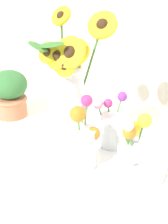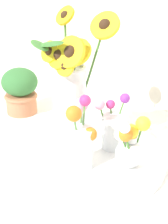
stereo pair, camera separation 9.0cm
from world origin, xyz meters
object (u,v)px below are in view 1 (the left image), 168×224
mason_jar_sunflowers (68,94)px  vase_small_center (84,138)px  vase_bulb_right (132,143)px  potted_plant (10,93)px  vase_small_back (112,127)px  serving_tray (84,155)px

mason_jar_sunflowers → vase_small_center: bearing=-31.3°
mason_jar_sunflowers → vase_small_center: mason_jar_sunflowers is taller
vase_bulb_right → potted_plant: (-0.56, 0.04, 0.00)m
vase_bulb_right → vase_small_back: size_ratio=0.91×
mason_jar_sunflowers → potted_plant: 0.36m
serving_tray → mason_jar_sunflowers: (-0.07, 0.01, 0.18)m
serving_tray → vase_small_back: (0.04, 0.09, 0.08)m
mason_jar_sunflowers → potted_plant: bearing=170.2°
mason_jar_sunflowers → vase_bulb_right: size_ratio=2.68×
vase_small_center → mason_jar_sunflowers: bearing=148.7°
serving_tray → vase_small_back: vase_small_back is taller
mason_jar_sunflowers → vase_small_back: bearing=33.5°
vase_small_back → vase_small_center: bearing=-90.4°
vase_small_center → potted_plant: 0.48m
potted_plant → vase_small_center: bearing=-15.6°
serving_tray → mason_jar_sunflowers: 0.20m
serving_tray → vase_small_center: vase_small_center is taller
vase_small_center → potted_plant: vase_small_center is taller
serving_tray → mason_jar_sunflowers: mason_jar_sunflowers is taller
mason_jar_sunflowers → vase_bulb_right: (0.22, 0.02, -0.10)m
mason_jar_sunflowers → vase_bulb_right: 0.24m
serving_tray → vase_small_center: bearing=-52.8°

